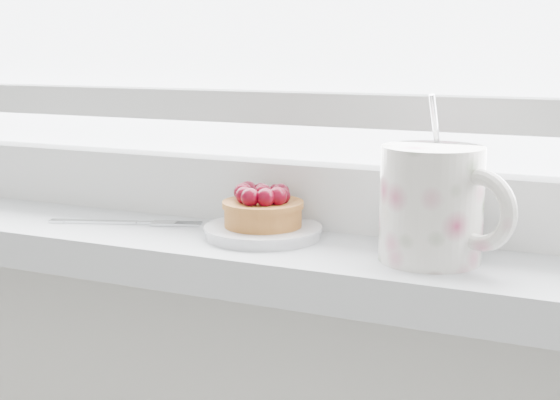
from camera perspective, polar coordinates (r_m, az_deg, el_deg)
The scene contains 4 objects.
saucer at distance 0.82m, azimuth -1.24°, elevation -2.32°, with size 0.12×0.12×0.01m, color silver.
raspberry_tart at distance 0.81m, azimuth -1.28°, elevation -0.54°, with size 0.09×0.09×0.04m.
floral_mug at distance 0.73m, azimuth 11.25°, elevation -0.14°, with size 0.15×0.12×0.15m.
fork at distance 0.90m, azimuth -11.33°, elevation -1.61°, with size 0.17×0.07×0.00m.
Camera 1 is at (0.33, 1.18, 1.14)m, focal length 50.00 mm.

